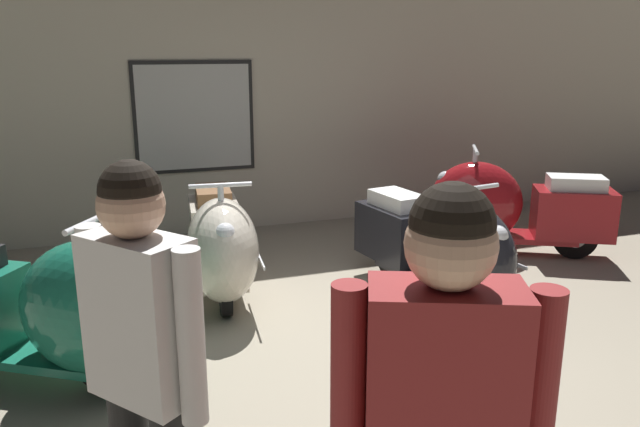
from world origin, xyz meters
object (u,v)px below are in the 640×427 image
Objects in this scene: scooter_0 at (52,310)px; scooter_1 at (220,244)px; visitor_1 at (144,359)px; scooter_3 at (505,207)px; scooter_2 at (443,248)px.

scooter_1 is at bearing 72.94° from scooter_0.
visitor_1 reaches higher than scooter_1.
scooter_1 is 0.99× the size of scooter_3.
visitor_1 reaches higher than scooter_2.
scooter_2 is at bearing 72.68° from scooter_1.
scooter_2 is (2.90, 0.33, -0.02)m from scooter_0.
scooter_2 is at bearing 65.47° from scooter_3.
scooter_2 is at bearing 2.89° from visitor_1.
scooter_2 is 1.05× the size of visitor_1.
visitor_1 is at bearing 68.03° from scooter_3.
scooter_1 is at bearing -122.65° from scooter_2.
scooter_3 is (2.92, 0.21, 0.01)m from scooter_1.
scooter_3 is 4.80m from visitor_1.
scooter_1 is 2.96m from visitor_1.
scooter_0 is 1.00× the size of scooter_3.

